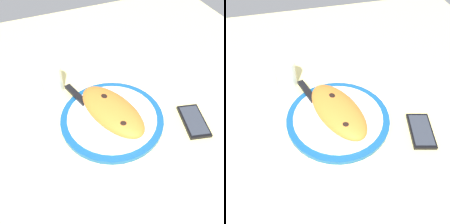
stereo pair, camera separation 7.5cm
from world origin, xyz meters
TOP-DOWN VIEW (x-y plane):
  - ground_plane at (0.00, 0.00)cm, footprint 150.00×150.00cm
  - plate at (0.00, 0.00)cm, footprint 31.67×31.67cm
  - calzone at (0.26, -0.36)cm, footprint 27.43×19.02cm
  - fork at (2.05, -7.88)cm, footprint 16.16×5.18cm
  - knife at (9.73, 6.59)cm, footprint 24.14×8.84cm
  - smartphone at (-10.41, -22.81)cm, footprint 13.98×9.47cm
  - water_glass at (20.34, 13.14)cm, footprint 6.46×6.46cm

SIDE VIEW (x-z plane):
  - ground_plane at x=0.00cm, z-range -3.00..0.00cm
  - smartphone at x=-10.41cm, z-range -0.02..1.14cm
  - plate at x=0.00cm, z-range -0.03..1.63cm
  - fork at x=2.05cm, z-range 1.67..2.07cm
  - knife at x=9.73cm, z-range 1.56..2.76cm
  - water_glass at x=20.34cm, z-range -0.52..8.99cm
  - calzone at x=0.26cm, z-range 1.68..7.00cm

